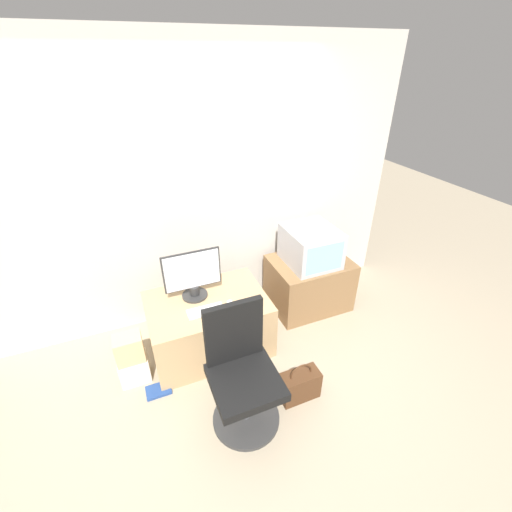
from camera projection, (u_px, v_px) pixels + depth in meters
ground_plane at (242, 404)px, 2.74m from camera, size 12.00×12.00×0.00m
wall_back at (188, 195)px, 3.12m from camera, size 4.40×0.05×2.60m
desk at (209, 324)px, 3.14m from camera, size 1.05×0.73×0.54m
side_stand at (309, 283)px, 3.69m from camera, size 0.81×0.61×0.56m
main_monitor at (193, 275)px, 2.95m from camera, size 0.50×0.23×0.45m
keyboard at (206, 311)px, 2.88m from camera, size 0.31×0.13×0.01m
mouse at (230, 302)px, 2.97m from camera, size 0.05×0.04×0.03m
crt_tv at (311, 246)px, 3.43m from camera, size 0.49×0.53×0.37m
office_chair at (242, 376)px, 2.46m from camera, size 0.51×0.51×0.97m
cardboard_box_lower at (134, 369)px, 2.89m from camera, size 0.24×0.19×0.24m
cardboard_box_upper at (129, 348)px, 2.77m from camera, size 0.22×0.17×0.24m
handbag at (300, 385)px, 2.74m from camera, size 0.32×0.15×0.36m
book at (159, 390)px, 2.83m from camera, size 0.20×0.14×0.02m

